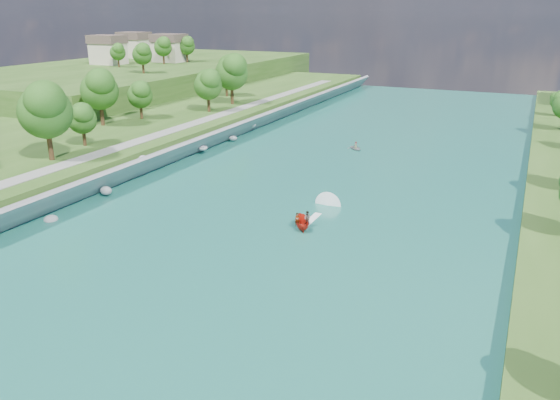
% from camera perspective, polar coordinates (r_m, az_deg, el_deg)
% --- Properties ---
extents(ground, '(260.00, 260.00, 0.00)m').
position_cam_1_polar(ground, '(55.79, -6.72, -6.80)').
color(ground, '#2D5119').
rests_on(ground, ground).
extents(river_water, '(55.00, 240.00, 0.10)m').
position_cam_1_polar(river_water, '(72.16, 1.53, -0.46)').
color(river_water, '#196156').
rests_on(river_water, ground).
extents(berm_west, '(45.00, 240.00, 3.50)m').
position_cam_1_polar(berm_west, '(101.53, -25.42, 4.50)').
color(berm_west, '#2D5119').
rests_on(berm_west, ground).
extents(ridge_west, '(60.00, 120.00, 9.00)m').
position_cam_1_polar(ridge_west, '(176.72, -13.87, 12.25)').
color(ridge_west, '#2D5119').
rests_on(ridge_west, ground).
extents(riprap_bank, '(4.30, 236.00, 4.46)m').
position_cam_1_polar(riprap_bank, '(83.97, -15.18, 2.97)').
color(riprap_bank, slate).
rests_on(riprap_bank, ground).
extents(riverside_path, '(3.00, 200.00, 0.10)m').
position_cam_1_polar(riverside_path, '(88.59, -18.19, 4.68)').
color(riverside_path, gray).
rests_on(riverside_path, berm_west).
extents(ridge_houses, '(29.50, 29.50, 8.40)m').
position_cam_1_polar(ridge_houses, '(183.69, -14.67, 15.20)').
color(ridge_houses, beige).
rests_on(ridge_houses, ridge_west).
extents(trees_ridge, '(21.34, 36.84, 9.31)m').
position_cam_1_polar(trees_ridge, '(165.62, -12.65, 15.03)').
color(trees_ridge, '#224C14').
rests_on(trees_ridge, ridge_west).
extents(motorboat, '(3.60, 18.81, 2.04)m').
position_cam_1_polar(motorboat, '(65.55, 2.92, -1.92)').
color(motorboat, '#B11B0E').
rests_on(motorboat, river_water).
extents(raft, '(3.87, 3.96, 1.48)m').
position_cam_1_polar(raft, '(101.53, 7.91, 5.44)').
color(raft, gray).
rests_on(raft, river_water).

